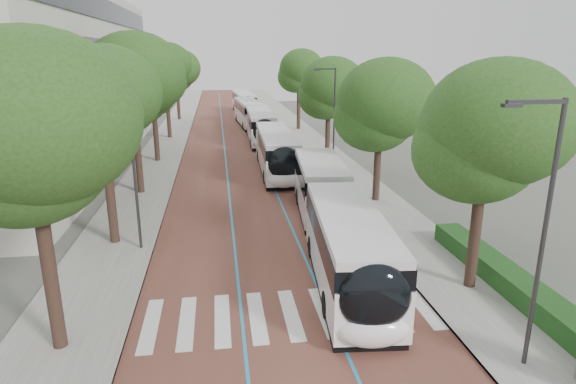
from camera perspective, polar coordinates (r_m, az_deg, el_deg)
The scene contains 20 objects.
ground at distance 17.32m, azimuth 0.19°, elevation -16.04°, with size 160.00×160.00×0.00m, color #51544C.
road at distance 55.29m, azimuth -6.01°, elevation 6.56°, with size 11.00×140.00×0.02m, color brown.
sidewalk_left at distance 55.50m, azimuth -13.81°, elevation 6.27°, with size 4.00×140.00×0.12m, color gray.
sidewalk_right at distance 56.08m, azimuth 1.72°, elevation 6.83°, with size 4.00×140.00×0.12m, color gray.
kerb_left at distance 55.35m, azimuth -11.85°, elevation 6.37°, with size 0.20×140.00×0.14m, color gray.
kerb_right at distance 55.79m, azimuth -0.22°, elevation 6.79°, with size 0.20×140.00×0.14m, color gray.
zebra_crossing at distance 18.17m, azimuth 0.35°, elevation -14.25°, with size 10.55×3.60×0.01m.
lane_line_left at distance 55.25m, azimuth -7.68°, elevation 6.51°, with size 0.12×126.00×0.01m, color #2588BB.
lane_line_right at distance 55.38m, azimuth -4.35°, elevation 6.63°, with size 0.12×126.00×0.01m, color #2588BB.
hedge at distance 20.32m, azimuth 27.02°, elevation -11.11°, with size 1.20×14.00×0.80m, color #163B14.
streetlight_near at distance 15.12m, azimuth 27.78°, elevation -2.73°, with size 1.82×0.20×8.00m.
streetlight_far at distance 37.78m, azimuth 5.25°, elevation 9.46°, with size 1.82×0.20×8.00m.
lamp_post_left at distance 23.38m, azimuth -17.80°, elevation 2.80°, with size 0.14×0.14×8.00m, color #323235.
trees_left at distance 40.02m, azimuth -16.35°, elevation 12.23°, with size 6.35×60.99×9.97m.
trees_right at distance 36.83m, azimuth 7.39°, elevation 11.29°, with size 5.94×47.39×9.08m.
lead_bus at distance 23.06m, azimuth 5.51°, elevation -3.12°, with size 4.16×18.54×3.20m.
bus_queued_0 at distance 37.96m, azimuth -1.36°, elevation 4.67°, with size 2.84×12.46×3.20m.
bus_queued_1 at distance 51.70m, azimuth -3.28°, elevation 7.76°, with size 2.75×12.44×3.20m.
bus_queued_2 at distance 63.13m, azimuth -4.61°, elevation 9.28°, with size 3.30×12.53×3.20m.
bus_queued_3 at distance 76.26m, azimuth -5.20°, elevation 10.47°, with size 3.23×12.52×3.20m.
Camera 1 is at (-2.18, -14.47, 9.26)m, focal length 30.00 mm.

